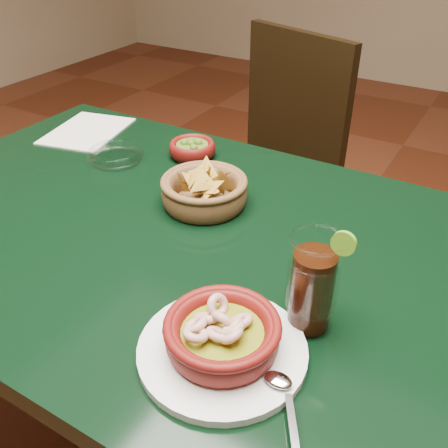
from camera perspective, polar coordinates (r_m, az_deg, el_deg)
The scene contains 8 objects.
dining_table at distance 1.00m, azimuth -6.33°, elevation -4.79°, with size 1.20×0.80×0.75m.
dining_chair at distance 1.65m, azimuth 4.72°, elevation 6.09°, with size 0.55×0.55×0.93m.
shrimp_plate at distance 0.67m, azimuth -0.18°, elevation -12.88°, with size 0.28×0.23×0.07m.
chip_basket at distance 0.98m, azimuth -2.25°, elevation 3.79°, with size 0.20×0.20×0.12m.
guacamole_ramekin at distance 1.18m, azimuth -3.64°, elevation 8.61°, with size 0.13×0.13×0.04m.
cola_drink at distance 0.69m, azimuth 10.06°, elevation -6.83°, with size 0.15×0.15×0.17m.
glass_ashtray at distance 1.19m, azimuth -12.27°, elevation 7.76°, with size 0.14×0.14×0.03m.
paper_menu at distance 1.37m, azimuth -15.36°, elevation 10.22°, with size 0.22×0.26×0.00m.
Camera 1 is at (0.49, -0.61, 1.27)m, focal length 40.00 mm.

